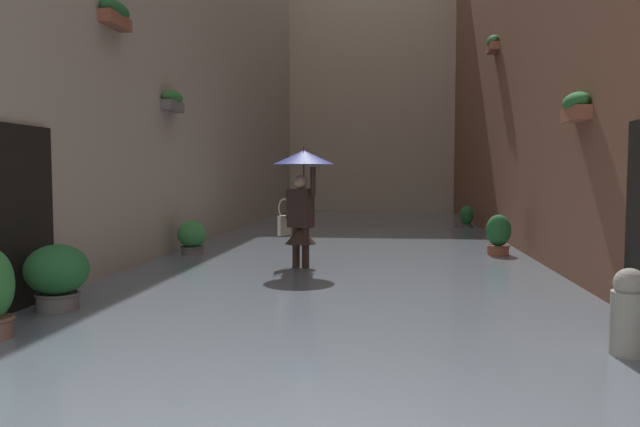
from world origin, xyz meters
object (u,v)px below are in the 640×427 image
Objects in this scene: potted_plant_mid_right at (57,279)px; potted_plant_near_left at (498,238)px; potted_plant_mid_left at (467,219)px; potted_plant_near_right at (192,240)px; person_wading at (302,188)px; mooring_bollard at (629,323)px.

potted_plant_near_left is at bearing -137.04° from potted_plant_mid_right.
potted_plant_mid_left is (-0.13, -5.65, -0.08)m from potted_plant_near_left.
potted_plant_mid_right is 1.12× the size of potted_plant_near_right.
person_wading is 2.68× the size of potted_plant_mid_left.
person_wading is 8.41m from potted_plant_mid_left.
mooring_bollard is (0.17, 11.84, 0.04)m from potted_plant_mid_left.
mooring_bollard is (0.04, 6.20, -0.04)m from potted_plant_near_left.
mooring_bollard is at bearing 134.85° from potted_plant_near_right.
mooring_bollard is (-3.32, 4.26, -0.99)m from person_wading.
potted_plant_mid_left is (-3.49, -7.58, -1.03)m from person_wading.
potted_plant_near_left is 1.02× the size of potted_plant_mid_right.
potted_plant_mid_right is at bearing 55.82° from person_wading.
potted_plant_near_right is at bearing 5.97° from potted_plant_near_left.
potted_plant_near_left is at bearing -174.03° from potted_plant_near_right.
potted_plant_mid_right is at bearing 42.96° from potted_plant_near_left.
potted_plant_near_right is (2.26, -1.34, -0.99)m from person_wading.
person_wading is at bearing -124.18° from potted_plant_mid_right.
potted_plant_mid_right reaches higher than potted_plant_mid_left.
potted_plant_near_left is (-3.36, -1.93, -0.95)m from person_wading.
mooring_bollard reaches higher than potted_plant_mid_left.
potted_plant_mid_left is (-5.75, -6.23, -0.04)m from potted_plant_near_right.
potted_plant_near_right is 8.48m from potted_plant_mid_left.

